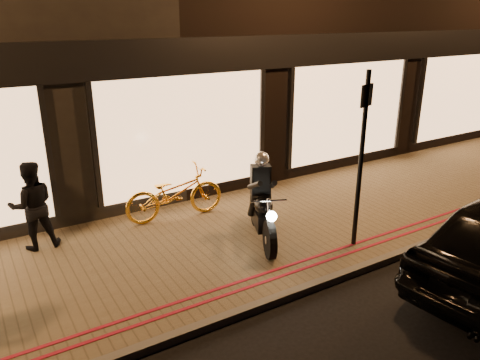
# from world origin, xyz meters

# --- Properties ---
(ground) EXTENTS (90.00, 90.00, 0.00)m
(ground) POSITION_xyz_m (0.00, 0.00, 0.00)
(ground) COLOR black
(ground) RESTS_ON ground
(sidewalk) EXTENTS (50.00, 4.00, 0.12)m
(sidewalk) POSITION_xyz_m (0.00, 2.00, 0.06)
(sidewalk) COLOR brown
(sidewalk) RESTS_ON ground
(kerb_stone) EXTENTS (50.00, 0.14, 0.12)m
(kerb_stone) POSITION_xyz_m (0.00, 0.05, 0.06)
(kerb_stone) COLOR #59544C
(kerb_stone) RESTS_ON ground
(red_kerb_lines) EXTENTS (50.00, 0.26, 0.01)m
(red_kerb_lines) POSITION_xyz_m (0.00, 0.55, 0.12)
(red_kerb_lines) COLOR maroon
(red_kerb_lines) RESTS_ON sidewalk
(building_row) EXTENTS (48.00, 10.11, 8.50)m
(building_row) POSITION_xyz_m (-0.00, 8.99, 4.25)
(building_row) COLOR black
(building_row) RESTS_ON ground
(motorcycle) EXTENTS (0.92, 1.83, 1.59)m
(motorcycle) POSITION_xyz_m (0.38, 1.67, 0.73)
(motorcycle) COLOR black
(motorcycle) RESTS_ON sidewalk
(sign_post) EXTENTS (0.34, 0.14, 3.00)m
(sign_post) POSITION_xyz_m (1.64, 0.67, 1.80)
(sign_post) COLOR black
(sign_post) RESTS_ON sidewalk
(bicycle_gold) EXTENTS (2.00, 0.85, 1.03)m
(bicycle_gold) POSITION_xyz_m (-0.56, 3.33, 0.63)
(bicycle_gold) COLOR gold
(bicycle_gold) RESTS_ON sidewalk
(person_dark) EXTENTS (0.77, 0.61, 1.54)m
(person_dark) POSITION_xyz_m (-3.10, 3.42, 0.89)
(person_dark) COLOR black
(person_dark) RESTS_ON sidewalk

